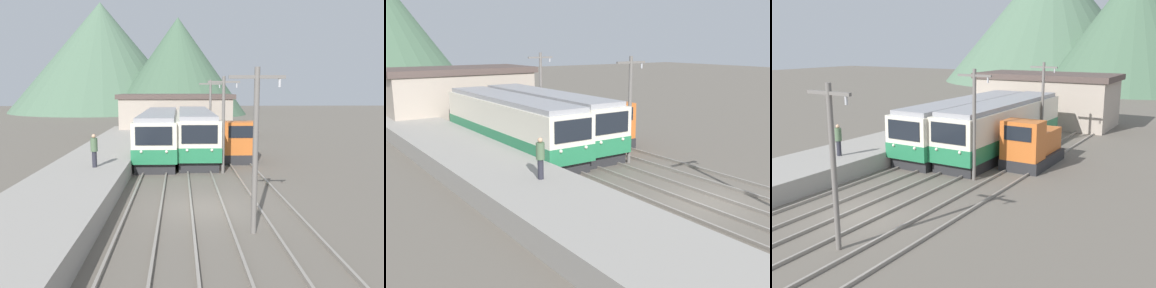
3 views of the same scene
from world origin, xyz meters
TOP-DOWN VIEW (x-y plane):
  - ground_plane at (0.00, 0.00)m, footprint 200.00×200.00m
  - platform_left at (-6.25, 0.00)m, footprint 4.50×54.00m
  - track_left at (-2.60, 0.00)m, footprint 1.54×60.00m
  - track_center at (0.20, 0.00)m, footprint 1.54×60.00m
  - track_right at (3.20, 0.00)m, footprint 1.54×60.00m
  - commuter_train_left at (-2.60, 13.48)m, footprint 2.84×14.51m
  - commuter_train_center at (0.20, 13.63)m, footprint 2.84×14.08m
  - shunting_locomotive at (3.20, 11.46)m, footprint 2.40×4.89m
  - catenary_mast_mid at (1.71, 6.94)m, footprint 2.00×0.20m
  - catenary_mast_far at (1.71, 16.91)m, footprint 2.00×0.20m
  - person_on_platform at (-5.72, 4.22)m, footprint 0.38×0.38m
  - station_building at (-1.41, 26.00)m, footprint 12.60×6.30m

SIDE VIEW (x-z plane):
  - ground_plane at x=0.00m, z-range 0.00..0.00m
  - track_left at x=-2.60m, z-range 0.00..0.14m
  - track_center at x=0.20m, z-range 0.00..0.14m
  - track_right at x=3.20m, z-range 0.00..0.14m
  - platform_left at x=-6.25m, z-range 0.00..1.02m
  - shunting_locomotive at x=3.20m, z-range -0.29..2.71m
  - commuter_train_left at x=-2.60m, z-range -0.12..3.40m
  - commuter_train_center at x=0.20m, z-range -0.12..3.46m
  - person_on_platform at x=-5.72m, z-range 1.11..2.94m
  - station_building at x=-1.41m, z-range 0.02..4.72m
  - catenary_mast_mid at x=1.71m, z-range 0.31..6.38m
  - catenary_mast_far at x=1.71m, z-range 0.31..6.38m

